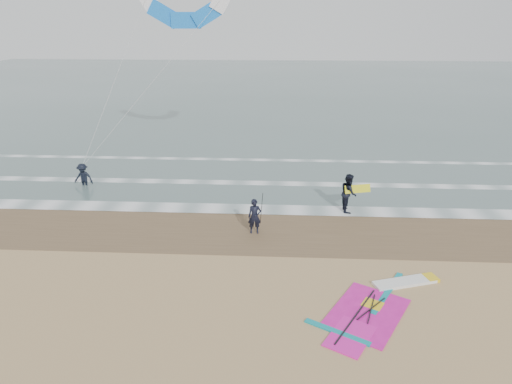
# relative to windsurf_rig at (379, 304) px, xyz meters

# --- Properties ---
(ground) EXTENTS (120.00, 120.00, 0.00)m
(ground) POSITION_rel_windsurf_rig_xyz_m (-2.58, -0.41, -0.03)
(ground) COLOR tan
(ground) RESTS_ON ground
(sea_water) EXTENTS (120.00, 80.00, 0.02)m
(sea_water) POSITION_rel_windsurf_rig_xyz_m (-2.58, 47.59, -0.02)
(sea_water) COLOR #47605E
(sea_water) RESTS_ON ground
(wet_sand_band) EXTENTS (120.00, 5.00, 0.01)m
(wet_sand_band) POSITION_rel_windsurf_rig_xyz_m (-2.58, 5.59, -0.03)
(wet_sand_band) COLOR brown
(wet_sand_band) RESTS_ON ground
(foam_waterline) EXTENTS (120.00, 9.15, 0.02)m
(foam_waterline) POSITION_rel_windsurf_rig_xyz_m (-2.58, 10.03, -0.00)
(foam_waterline) COLOR white
(foam_waterline) RESTS_ON ground
(windsurf_rig) EXTENTS (5.04, 4.77, 0.12)m
(windsurf_rig) POSITION_rel_windsurf_rig_xyz_m (0.00, 0.00, 0.00)
(windsurf_rig) COLOR white
(windsurf_rig) RESTS_ON ground
(person_standing) EXTENTS (0.62, 0.44, 1.60)m
(person_standing) POSITION_rel_windsurf_rig_xyz_m (-4.47, 5.21, 0.77)
(person_standing) COLOR black
(person_standing) RESTS_ON ground
(person_walking) EXTENTS (0.77, 0.97, 1.92)m
(person_walking) POSITION_rel_windsurf_rig_xyz_m (-0.02, 7.90, 0.93)
(person_walking) COLOR black
(person_walking) RESTS_ON ground
(person_wading) EXTENTS (1.12, 0.70, 1.68)m
(person_wading) POSITION_rel_windsurf_rig_xyz_m (-14.47, 10.66, 0.81)
(person_wading) COLOR black
(person_wading) RESTS_ON ground
(held_pole) EXTENTS (0.17, 0.86, 1.82)m
(held_pole) POSITION_rel_windsurf_rig_xyz_m (-4.17, 5.21, 1.14)
(held_pole) COLOR black
(held_pole) RESTS_ON ground
(carried_kiteboard) EXTENTS (1.30, 0.51, 0.39)m
(carried_kiteboard) POSITION_rel_windsurf_rig_xyz_m (0.38, 7.80, 1.18)
(carried_kiteboard) COLOR yellow
(carried_kiteboard) RESTS_ON ground
(surf_kite) EXTENTS (8.46, 5.02, 9.98)m
(surf_kite) POSITION_rel_windsurf_rig_xyz_m (-9.14, 15.51, 9.37)
(surf_kite) COLOR white
(surf_kite) RESTS_ON ground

